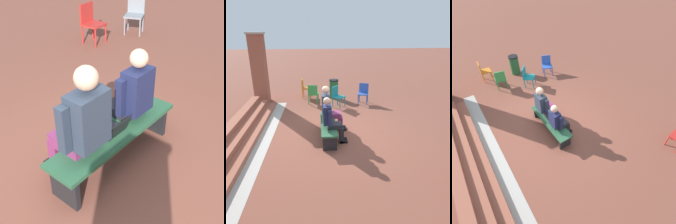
% 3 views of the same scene
% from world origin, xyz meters
% --- Properties ---
extents(ground_plane, '(60.00, 60.00, 0.00)m').
position_xyz_m(ground_plane, '(0.00, 0.00, 0.00)').
color(ground_plane, brown).
extents(concrete_strip, '(6.65, 0.40, 0.01)m').
position_xyz_m(concrete_strip, '(-0.34, 1.90, 0.00)').
color(concrete_strip, '#A8A399').
rests_on(concrete_strip, ground).
extents(brick_steps, '(5.85, 0.90, 0.45)m').
position_xyz_m(brick_steps, '(-0.34, 2.65, 0.18)').
color(brick_steps, '#93513D').
rests_on(brick_steps, ground).
extents(brick_pillar_right_of_steps, '(0.64, 0.64, 2.90)m').
position_xyz_m(brick_pillar_right_of_steps, '(3.27, 2.76, 1.46)').
color(brick_pillar_right_of_steps, '#93513D').
rests_on(brick_pillar_right_of_steps, ground).
extents(bench, '(1.80, 0.44, 0.45)m').
position_xyz_m(bench, '(-0.34, 0.04, 0.35)').
color(bench, '#285638').
rests_on(bench, ground).
extents(person_student, '(0.53, 0.67, 1.33)m').
position_xyz_m(person_student, '(-0.69, -0.03, 0.71)').
color(person_student, '#232328').
rests_on(person_student, ground).
extents(person_adult, '(0.60, 0.75, 1.43)m').
position_xyz_m(person_adult, '(0.12, -0.03, 0.75)').
color(person_adult, '#7F2D5B').
rests_on(person_adult, ground).
extents(laptop, '(0.32, 0.29, 0.21)m').
position_xyz_m(laptop, '(-0.30, 0.05, 0.50)').
color(laptop, black).
rests_on(laptop, bench).
extents(plastic_chair_mid_courtyard, '(0.59, 0.59, 0.84)m').
position_xyz_m(plastic_chair_mid_courtyard, '(2.33, -0.45, 0.48)').
color(plastic_chair_mid_courtyard, teal).
rests_on(plastic_chair_mid_courtyard, ground).
extents(plastic_chair_near_bench_right, '(0.47, 0.47, 0.84)m').
position_xyz_m(plastic_chair_near_bench_right, '(2.77, 0.54, 0.48)').
color(plastic_chair_near_bench_right, '#2D893D').
rests_on(plastic_chair_near_bench_right, ground).
extents(plastic_chair_by_pillar, '(0.53, 0.53, 0.84)m').
position_xyz_m(plastic_chair_by_pillar, '(2.72, -1.62, 0.48)').
color(plastic_chair_by_pillar, '#2D56B7').
rests_on(plastic_chair_by_pillar, ground).
extents(plastic_chair_far_right, '(0.44, 0.44, 0.84)m').
position_xyz_m(plastic_chair_far_right, '(3.80, 0.93, 0.48)').
color(plastic_chair_far_right, orange).
rests_on(plastic_chair_far_right, ground).
extents(litter_bin, '(0.42, 0.42, 0.86)m').
position_xyz_m(litter_bin, '(3.55, -0.40, 0.43)').
color(litter_bin, '#23562D').
rests_on(litter_bin, ground).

